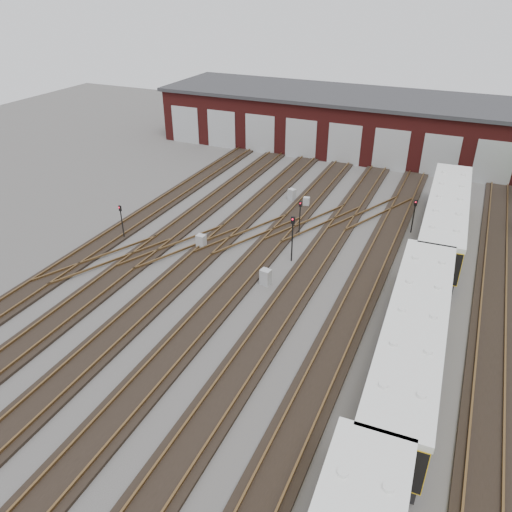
% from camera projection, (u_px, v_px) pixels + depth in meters
% --- Properties ---
extents(ground, '(120.00, 120.00, 0.00)m').
position_uv_depth(ground, '(212.00, 356.00, 27.48)').
color(ground, '#413F3C').
rests_on(ground, ground).
extents(track_network, '(30.40, 70.00, 0.33)m').
position_uv_depth(track_network, '(214.00, 347.00, 27.96)').
color(track_network, black).
rests_on(track_network, ground).
extents(maintenance_shed, '(51.00, 12.50, 6.35)m').
position_uv_depth(maintenance_shed, '(375.00, 124.00, 57.68)').
color(maintenance_shed, '#501514').
rests_on(maintenance_shed, ground).
extents(metro_train, '(3.49, 48.27, 3.34)m').
position_uv_depth(metro_train, '(413.00, 340.00, 25.47)').
color(metro_train, black).
rests_on(metro_train, ground).
extents(signal_mast_0, '(0.24, 0.23, 2.86)m').
position_uv_depth(signal_mast_0, '(121.00, 218.00, 38.70)').
color(signal_mast_0, black).
rests_on(signal_mast_0, ground).
extents(signal_mast_1, '(0.26, 0.25, 3.56)m').
position_uv_depth(signal_mast_1, '(292.00, 233.00, 35.45)').
color(signal_mast_1, black).
rests_on(signal_mast_1, ground).
extents(signal_mast_2, '(0.25, 0.23, 2.94)m').
position_uv_depth(signal_mast_2, '(300.00, 214.00, 39.25)').
color(signal_mast_2, black).
rests_on(signal_mast_2, ground).
extents(signal_mast_3, '(0.25, 0.23, 2.85)m').
position_uv_depth(signal_mast_3, '(414.00, 212.00, 39.68)').
color(signal_mast_3, black).
rests_on(signal_mast_3, ground).
extents(relay_cabinet_0, '(0.70, 0.59, 1.11)m').
position_uv_depth(relay_cabinet_0, '(201.00, 242.00, 38.00)').
color(relay_cabinet_0, '#A1A3A5').
rests_on(relay_cabinet_0, ground).
extents(relay_cabinet_1, '(0.79, 0.74, 1.06)m').
position_uv_depth(relay_cabinet_1, '(292.00, 194.00, 46.20)').
color(relay_cabinet_1, '#A1A3A5').
rests_on(relay_cabinet_1, ground).
extents(relay_cabinet_2, '(0.76, 0.67, 1.13)m').
position_uv_depth(relay_cabinet_2, '(266.00, 277.00, 33.54)').
color(relay_cabinet_2, '#A1A3A5').
rests_on(relay_cabinet_2, ground).
extents(relay_cabinet_3, '(0.60, 0.52, 0.91)m').
position_uv_depth(relay_cabinet_3, '(306.00, 202.00, 44.86)').
color(relay_cabinet_3, '#A1A3A5').
rests_on(relay_cabinet_3, ground).
extents(relay_cabinet_4, '(0.61, 0.54, 0.90)m').
position_uv_depth(relay_cabinet_4, '(416.00, 309.00, 30.51)').
color(relay_cabinet_4, '#A1A3A5').
rests_on(relay_cabinet_4, ground).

